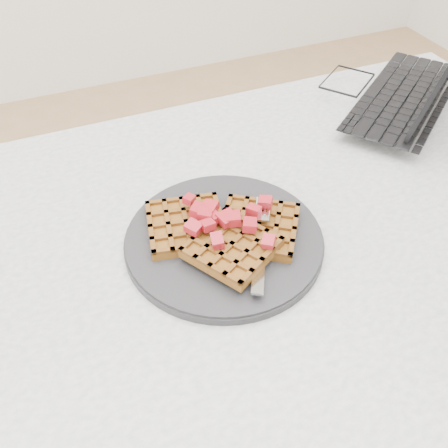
% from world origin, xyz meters
% --- Properties ---
extents(ground, '(4.00, 4.00, 0.00)m').
position_xyz_m(ground, '(0.00, 0.00, 0.00)').
color(ground, tan).
rests_on(ground, ground).
extents(table, '(1.20, 0.80, 0.75)m').
position_xyz_m(table, '(0.00, 0.00, 0.64)').
color(table, silver).
rests_on(table, ground).
extents(plate, '(0.29, 0.29, 0.02)m').
position_xyz_m(plate, '(-0.11, 0.00, 0.76)').
color(plate, black).
rests_on(plate, table).
extents(waffles, '(0.24, 0.21, 0.03)m').
position_xyz_m(waffles, '(-0.11, -0.00, 0.78)').
color(waffles, brown).
rests_on(waffles, plate).
extents(strawberry_pile, '(0.15, 0.15, 0.02)m').
position_xyz_m(strawberry_pile, '(-0.11, 0.00, 0.80)').
color(strawberry_pile, maroon).
rests_on(strawberry_pile, waffles).
extents(fork, '(0.11, 0.17, 0.02)m').
position_xyz_m(fork, '(-0.07, -0.04, 0.77)').
color(fork, silver).
rests_on(fork, plate).
extents(laptop, '(0.45, 0.43, 0.25)m').
position_xyz_m(laptop, '(0.36, 0.24, 0.79)').
color(laptop, black).
rests_on(laptop, table).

